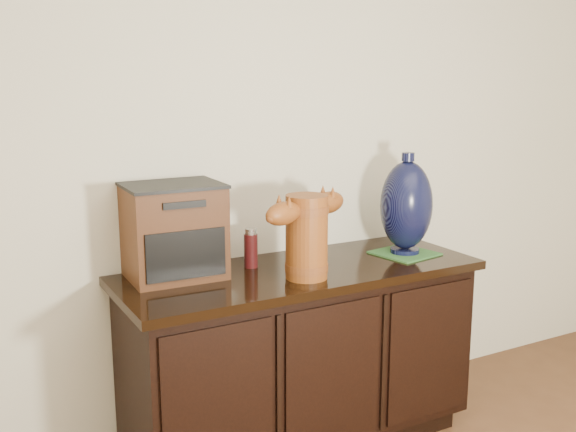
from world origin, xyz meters
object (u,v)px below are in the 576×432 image
lamp_base (406,206)px  tv_radio (174,231)px  terracotta_vessel (307,232)px  spray_can (251,248)px  sideboard (300,355)px

lamp_base → tv_radio: bearing=170.8°
terracotta_vessel → tv_radio: bearing=127.3°
terracotta_vessel → lamp_base: (0.55, 0.10, 0.03)m
terracotta_vessel → spray_can: bearing=95.3°
sideboard → tv_radio: tv_radio is taller
tv_radio → lamp_base: size_ratio=0.85×
spray_can → terracotta_vessel: bearing=-62.7°
terracotta_vessel → lamp_base: lamp_base is taller
lamp_base → spray_can: 0.69m
tv_radio → spray_can: 0.33m
terracotta_vessel → tv_radio: 0.50m
lamp_base → spray_can: bearing=168.5°
sideboard → terracotta_vessel: bearing=-109.7°
terracotta_vessel → spray_can: size_ratio=2.78×
tv_radio → spray_can: tv_radio is taller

